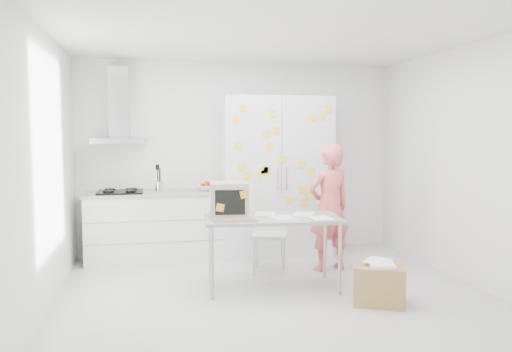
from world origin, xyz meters
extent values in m
cube|color=silver|center=(0.00, 0.00, -0.01)|extent=(4.50, 4.00, 0.02)
cube|color=white|center=(0.00, 2.00, 1.35)|extent=(4.50, 0.02, 2.70)
cube|color=white|center=(-2.25, 0.00, 1.35)|extent=(0.02, 4.00, 2.70)
cube|color=white|center=(2.25, 0.00, 1.35)|extent=(0.02, 4.00, 2.70)
cube|color=white|center=(0.00, 0.00, 2.70)|extent=(4.50, 4.00, 0.02)
cube|color=white|center=(-1.20, 1.70, 0.44)|extent=(1.80, 0.60, 0.88)
cube|color=gray|center=(-1.20, 1.40, 0.58)|extent=(1.76, 0.01, 0.01)
cube|color=gray|center=(-1.20, 1.40, 0.30)|extent=(1.76, 0.01, 0.01)
cube|color=#9E9E99|center=(-1.20, 1.70, 0.90)|extent=(1.84, 0.63, 0.04)
cube|color=black|center=(-1.65, 1.70, 0.93)|extent=(0.58, 0.50, 0.03)
cylinder|color=black|center=(-1.79, 1.58, 0.95)|extent=(0.14, 0.14, 0.02)
cylinder|color=black|center=(-1.51, 1.58, 0.95)|extent=(0.14, 0.14, 0.02)
cylinder|color=black|center=(-1.79, 1.82, 0.95)|extent=(0.14, 0.14, 0.02)
cylinder|color=black|center=(-1.51, 1.82, 0.95)|extent=(0.14, 0.14, 0.02)
cylinder|color=silver|center=(-1.15, 1.70, 0.99)|extent=(0.10, 0.10, 0.14)
cylinder|color=black|center=(-1.16, 1.71, 1.09)|extent=(0.01, 0.01, 0.30)
cylinder|color=black|center=(-1.13, 1.69, 1.09)|extent=(0.01, 0.01, 0.30)
cylinder|color=black|center=(-1.15, 1.72, 1.09)|extent=(0.01, 0.01, 0.30)
cube|color=black|center=(-1.16, 1.71, 1.25)|extent=(0.05, 0.01, 0.07)
imported|color=white|center=(-0.50, 1.70, 0.96)|extent=(0.31, 0.31, 0.08)
sphere|color=#B2140F|center=(-0.56, 1.72, 0.99)|extent=(0.08, 0.08, 0.08)
sphere|color=#B2140F|center=(-0.47, 1.65, 0.99)|extent=(0.08, 0.08, 0.08)
sphere|color=#B2140F|center=(-0.43, 1.74, 0.99)|extent=(0.08, 0.08, 0.08)
cylinder|color=yellow|center=(-0.52, 1.72, 1.03)|extent=(0.09, 0.17, 0.10)
cylinder|color=yellow|center=(-0.49, 1.72, 1.03)|extent=(0.04, 0.17, 0.10)
cylinder|color=yellow|center=(-0.47, 1.72, 1.03)|extent=(0.08, 0.17, 0.10)
cube|color=silver|center=(-1.65, 1.75, 1.60)|extent=(0.70, 0.48, 0.07)
cube|color=silver|center=(-1.65, 1.87, 2.10)|extent=(0.26, 0.24, 0.95)
cube|color=silver|center=(0.45, 1.68, 1.10)|extent=(1.50, 0.65, 2.20)
cube|color=slate|center=(0.45, 1.35, 1.10)|extent=(0.01, 0.01, 2.16)
cube|color=silver|center=(0.39, 1.34, 1.10)|extent=(0.02, 0.02, 0.30)
cube|color=silver|center=(0.51, 1.34, 1.10)|extent=(0.02, 0.02, 0.30)
cube|color=yellow|center=(0.86, 1.34, 1.90)|extent=(0.10, 0.00, 0.10)
cube|color=yellow|center=(1.01, 1.34, 1.93)|extent=(0.12, 0.00, 0.12)
cube|color=yellow|center=(1.12, 1.34, 1.05)|extent=(0.12, 0.00, 0.12)
cube|color=yellow|center=(0.22, 1.34, 1.21)|extent=(0.10, 0.00, 0.10)
cube|color=yellow|center=(0.46, 1.34, 1.35)|extent=(0.12, 0.00, 0.12)
cube|color=yellow|center=(0.83, 1.34, 0.86)|extent=(0.12, 0.00, 0.12)
cube|color=yellow|center=(0.25, 1.34, 0.87)|extent=(0.10, 0.00, 0.10)
cube|color=yellow|center=(0.32, 1.34, 1.95)|extent=(0.12, 0.00, 0.12)
cube|color=yellow|center=(0.54, 1.34, 0.81)|extent=(0.12, 0.00, 0.12)
cube|color=yellow|center=(0.86, 1.34, 1.19)|extent=(0.12, 0.00, 0.12)
cube|color=yellow|center=(0.74, 1.34, 0.94)|extent=(0.10, 0.00, 0.10)
cube|color=yellow|center=(0.24, 1.34, 1.69)|extent=(0.12, 0.00, 0.12)
cube|color=yellow|center=(-0.01, 1.34, 1.15)|extent=(0.10, 0.00, 0.10)
cube|color=yellow|center=(-0.10, 1.34, 1.26)|extent=(0.10, 0.00, 0.10)
cube|color=yellow|center=(-0.16, 1.34, 1.89)|extent=(0.11, 0.00, 0.11)
cube|color=yellow|center=(0.38, 1.34, 0.59)|extent=(0.10, 0.00, 0.10)
cube|color=yellow|center=(0.25, 1.34, 1.22)|extent=(0.11, 0.00, 0.11)
cube|color=yellow|center=(0.99, 1.34, 0.59)|extent=(0.11, 0.00, 0.11)
cube|color=yellow|center=(1.09, 1.34, 2.03)|extent=(0.10, 0.00, 0.10)
cube|color=yellow|center=(0.28, 1.34, 1.53)|extent=(0.10, 0.00, 0.10)
cube|color=yellow|center=(0.17, 1.34, 1.16)|extent=(0.11, 0.00, 0.11)
cube|color=yellow|center=(0.63, 1.34, 0.52)|extent=(0.10, 0.00, 0.10)
cube|color=yellow|center=(-0.07, 1.34, 2.03)|extent=(0.10, 0.00, 0.10)
cube|color=yellow|center=(-0.13, 1.34, 1.54)|extent=(0.12, 0.00, 0.12)
cube|color=yellow|center=(0.76, 1.34, 0.77)|extent=(0.11, 0.00, 0.11)
cube|color=yellow|center=(0.37, 1.34, 1.73)|extent=(0.11, 0.00, 0.11)
cube|color=yellow|center=(0.72, 1.34, 1.28)|extent=(0.11, 0.00, 0.11)
cube|color=yellow|center=(0.47, 1.34, 0.80)|extent=(0.11, 0.00, 0.11)
imported|color=#E95F5A|center=(0.90, 0.75, 0.79)|extent=(0.64, 0.49, 1.57)
cube|color=#8F9598|center=(0.04, 0.17, 0.78)|extent=(1.53, 0.86, 0.03)
cylinder|color=#A1A2A6|center=(-0.66, -0.07, 0.38)|extent=(0.04, 0.04, 0.76)
cylinder|color=#A1A2A6|center=(0.68, -0.19, 0.38)|extent=(0.04, 0.04, 0.76)
cylinder|color=#A1A2A6|center=(-0.60, 0.54, 0.38)|extent=(0.04, 0.04, 0.76)
cylinder|color=#A1A2A6|center=(0.73, 0.42, 0.38)|extent=(0.04, 0.04, 0.76)
cube|color=tan|center=(-0.43, 0.30, 0.98)|extent=(0.43, 0.45, 0.38)
cube|color=tan|center=(-0.45, 0.08, 0.98)|extent=(0.38, 0.05, 0.34)
cube|color=black|center=(-0.45, 0.07, 0.98)|extent=(0.31, 0.03, 0.26)
cube|color=gold|center=(-0.55, 0.07, 0.93)|extent=(0.10, 0.01, 0.10)
cube|color=gold|center=(-0.30, 0.05, 1.06)|extent=(0.10, 0.01, 0.10)
cube|color=tan|center=(-0.40, 0.02, 0.81)|extent=(0.47, 0.20, 0.03)
cube|color=gray|center=(-0.40, 0.02, 0.82)|extent=(0.43, 0.15, 0.01)
cube|color=silver|center=(0.14, 0.11, 0.79)|extent=(0.27, 0.34, 0.00)
cube|color=silver|center=(0.41, 0.27, 0.80)|extent=(0.33, 0.38, 0.00)
cube|color=silver|center=(0.52, -0.03, 0.80)|extent=(0.22, 0.31, 0.00)
cube|color=silver|center=(0.00, 0.39, 0.79)|extent=(0.29, 0.35, 0.00)
cube|color=#B6B7B4|center=(0.16, 0.82, 0.45)|extent=(0.53, 0.53, 0.04)
cube|color=#B6B7B4|center=(0.21, 1.00, 0.71)|extent=(0.40, 0.15, 0.46)
cylinder|color=#B2B1B7|center=(-0.06, 0.71, 0.22)|extent=(0.04, 0.04, 0.43)
cylinder|color=#B2B1B7|center=(0.27, 0.61, 0.22)|extent=(0.04, 0.04, 0.43)
cylinder|color=#B2B1B7|center=(0.04, 1.04, 0.22)|extent=(0.04, 0.04, 0.43)
cylinder|color=#B2B1B7|center=(0.37, 0.93, 0.22)|extent=(0.04, 0.04, 0.43)
cube|color=#AA8249|center=(0.96, -0.53, 0.20)|extent=(0.61, 0.56, 0.39)
cube|color=white|center=(0.97, -0.56, 0.41)|extent=(0.32, 0.37, 0.03)
cube|color=white|center=(0.95, -0.48, 0.43)|extent=(0.35, 0.36, 0.00)
camera|label=1|loc=(-1.25, -5.04, 1.71)|focal=35.00mm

